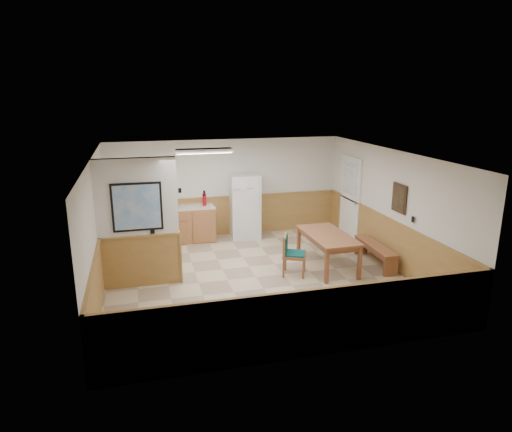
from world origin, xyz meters
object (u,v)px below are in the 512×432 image
object	(u,v)px
refrigerator	(245,206)
dining_chair	(290,252)
fire_extinguisher	(204,199)
soap_bottle	(140,204)
dining_bench	(375,249)
dining_table	(328,239)

from	to	relation	value
refrigerator	dining_chair	distance (m)	2.70
dining_chair	fire_extinguisher	size ratio (longest dim) A/B	2.20
soap_bottle	refrigerator	bearing A→B (deg)	-1.74
dining_bench	dining_chair	world-z (taller)	dining_chair
refrigerator	dining_bench	size ratio (longest dim) A/B	1.10
refrigerator	fire_extinguisher	size ratio (longest dim) A/B	4.27
fire_extinguisher	dining_bench	bearing A→B (deg)	-54.35
dining_bench	dining_chair	size ratio (longest dim) A/B	1.76
dining_table	dining_chair	world-z (taller)	dining_chair
dining_table	dining_bench	xyz separation A→B (m)	(1.10, -0.07, -0.32)
refrigerator	fire_extinguisher	world-z (taller)	refrigerator
refrigerator	soap_bottle	size ratio (longest dim) A/B	6.73
dining_chair	dining_table	bearing A→B (deg)	33.21
dining_table	dining_bench	distance (m)	1.15
fire_extinguisher	soap_bottle	bearing A→B (deg)	161.61
dining_table	fire_extinguisher	distance (m)	3.41
dining_table	soap_bottle	world-z (taller)	soap_bottle
dining_chair	fire_extinguisher	distance (m)	3.06
dining_table	dining_bench	bearing A→B (deg)	-4.81
dining_chair	fire_extinguisher	xyz separation A→B (m)	(-1.35, 2.68, 0.58)
refrigerator	fire_extinguisher	distance (m)	1.06
refrigerator	dining_table	distance (m)	2.79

